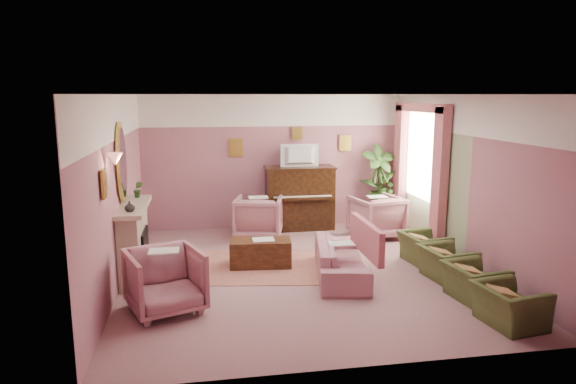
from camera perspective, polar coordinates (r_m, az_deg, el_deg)
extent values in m
cube|color=gray|center=(8.35, 1.41, -8.83)|extent=(5.50, 6.00, 0.01)
cube|color=silver|center=(7.87, 1.50, 10.76)|extent=(5.50, 6.00, 0.01)
cube|color=#82586F|center=(10.92, -1.59, 3.38)|extent=(5.50, 0.02, 2.80)
cube|color=#82586F|center=(5.15, 7.93, -5.07)|extent=(5.50, 0.02, 2.80)
cube|color=#82586F|center=(7.94, -18.42, 0.06)|extent=(0.02, 6.00, 2.80)
cube|color=#82586F|center=(8.93, 19.04, 1.15)|extent=(0.02, 6.00, 2.80)
cube|color=white|center=(10.82, -1.61, 9.02)|extent=(5.50, 0.01, 0.65)
cube|color=#94A379|center=(10.12, 15.35, 0.55)|extent=(0.01, 3.00, 2.15)
cube|color=tan|center=(8.30, -16.77, -5.43)|extent=(0.30, 1.40, 1.10)
cube|color=black|center=(8.33, -16.03, -6.41)|extent=(0.18, 0.72, 0.68)
cube|color=orange|center=(8.38, -15.69, -7.58)|extent=(0.06, 0.54, 0.10)
cube|color=tan|center=(8.16, -16.78, -1.58)|extent=(0.40, 1.55, 0.07)
cube|color=tan|center=(8.44, -15.21, -8.92)|extent=(0.55, 1.50, 0.02)
ellipsoid|color=gold|center=(8.07, -18.02, 3.12)|extent=(0.04, 0.72, 1.20)
ellipsoid|color=silver|center=(8.06, -17.85, 3.13)|extent=(0.01, 0.60, 1.06)
cone|color=#FE887D|center=(7.00, -18.66, 3.49)|extent=(0.20, 0.20, 0.16)
cube|color=black|center=(10.81, 1.30, -0.73)|extent=(1.40, 0.60, 1.30)
cube|color=black|center=(10.46, 1.66, -0.73)|extent=(1.30, 0.12, 0.06)
cube|color=beige|center=(10.45, 1.66, -0.51)|extent=(1.20, 0.08, 0.02)
cube|color=black|center=(10.70, 1.31, 2.74)|extent=(1.45, 0.65, 0.04)
imported|color=black|center=(10.61, 1.37, 4.25)|extent=(0.80, 0.12, 0.48)
cube|color=gold|center=(10.76, -5.81, 4.93)|extent=(0.30, 0.03, 0.38)
cube|color=gold|center=(11.16, 6.37, 5.44)|extent=(0.26, 0.03, 0.34)
cube|color=gold|center=(10.90, 1.04, 6.54)|extent=(0.22, 0.03, 0.26)
cube|color=gold|center=(6.71, -19.74, 0.89)|extent=(0.03, 0.28, 0.36)
cube|color=#F3E9C9|center=(10.24, 14.76, 4.24)|extent=(0.03, 1.40, 1.80)
cube|color=#B55B67|center=(9.44, 16.49, 1.17)|extent=(0.16, 0.34, 2.60)
cube|color=#B55B67|center=(11.10, 12.34, 2.73)|extent=(0.16, 0.34, 2.60)
cube|color=#B55B67|center=(10.16, 14.58, 9.06)|extent=(0.16, 2.20, 0.16)
imported|color=#2A4F1E|center=(8.66, -16.34, 0.29)|extent=(0.16, 0.16, 0.28)
imported|color=white|center=(7.65, -17.19, -1.56)|extent=(0.16, 0.16, 0.16)
cube|color=#A56153|center=(8.60, -2.53, -8.21)|extent=(2.74, 2.15, 0.01)
cube|color=#3E2211|center=(8.55, -3.09, -6.78)|extent=(1.04, 0.59, 0.45)
cube|color=silver|center=(8.49, -2.77, -5.28)|extent=(0.35, 0.28, 0.01)
imported|color=#AC737E|center=(8.06, 5.93, -6.77)|extent=(0.62, 1.87, 0.76)
cube|color=#B55B67|center=(8.11, 8.69, -5.09)|extent=(0.09, 1.42, 0.52)
imported|color=#AC737E|center=(10.14, -3.30, -2.58)|extent=(0.89, 0.89, 0.93)
imported|color=#AC737E|center=(10.33, 9.82, -2.47)|extent=(0.89, 0.89, 0.93)
imported|color=#AC737E|center=(6.93, -13.50, -9.23)|extent=(0.89, 0.89, 0.93)
imported|color=#435126|center=(6.96, 23.40, -10.87)|extent=(0.55, 0.78, 0.67)
imported|color=#435126|center=(7.61, 20.03, -8.78)|extent=(0.55, 0.78, 0.67)
imported|color=#435126|center=(8.29, 17.23, -7.01)|extent=(0.55, 0.78, 0.67)
imported|color=#435126|center=(9.00, 14.88, -5.50)|extent=(0.55, 0.78, 0.67)
cylinder|color=silver|center=(11.25, 10.43, -2.01)|extent=(0.52, 0.52, 0.70)
imported|color=#2A4F1E|center=(11.15, 10.52, 0.60)|extent=(0.30, 0.30, 0.34)
imported|color=#2A4F1E|center=(11.11, 11.27, 0.38)|extent=(0.16, 0.16, 0.28)
cylinder|color=brown|center=(11.26, 9.87, -2.93)|extent=(0.34, 0.34, 0.34)
imported|color=#2A4F1E|center=(11.08, 10.02, 1.55)|extent=(0.76, 0.76, 1.44)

